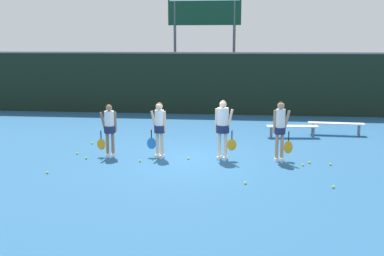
# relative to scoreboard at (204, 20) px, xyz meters

# --- Properties ---
(ground_plane) EXTENTS (140.00, 140.00, 0.00)m
(ground_plane) POSITION_rel_scoreboard_xyz_m (0.49, -10.31, -4.61)
(ground_plane) COLOR #235684
(fence_windscreen) EXTENTS (60.00, 0.08, 3.05)m
(fence_windscreen) POSITION_rel_scoreboard_xyz_m (0.49, -1.68, -3.08)
(fence_windscreen) COLOR black
(fence_windscreen) RESTS_ON ground_plane
(scoreboard) EXTENTS (3.75, 0.15, 5.89)m
(scoreboard) POSITION_rel_scoreboard_xyz_m (0.00, 0.00, 0.00)
(scoreboard) COLOR #515156
(scoreboard) RESTS_ON ground_plane
(bench_courtside) EXTENTS (1.93, 0.54, 0.44)m
(bench_courtside) POSITION_rel_scoreboard_xyz_m (3.90, -6.77, -4.23)
(bench_courtside) COLOR silver
(bench_courtside) RESTS_ON ground_plane
(bench_far) EXTENTS (2.10, 0.49, 0.47)m
(bench_far) POSITION_rel_scoreboard_xyz_m (5.62, -6.11, -4.20)
(bench_far) COLOR silver
(bench_far) RESTS_ON ground_plane
(player_0) EXTENTS (0.61, 0.35, 1.65)m
(player_0) POSITION_rel_scoreboard_xyz_m (-2.09, -10.29, -3.65)
(player_0) COLOR #8C664C
(player_0) RESTS_ON ground_plane
(player_1) EXTENTS (0.61, 0.33, 1.72)m
(player_1) POSITION_rel_scoreboard_xyz_m (-0.52, -10.24, -3.60)
(player_1) COLOR beige
(player_1) RESTS_ON ground_plane
(player_2) EXTENTS (0.67, 0.40, 1.82)m
(player_2) POSITION_rel_scoreboard_xyz_m (1.44, -10.25, -3.52)
(player_2) COLOR beige
(player_2) RESTS_ON ground_plane
(player_3) EXTENTS (0.60, 0.33, 1.81)m
(player_3) POSITION_rel_scoreboard_xyz_m (3.15, -10.24, -3.55)
(player_3) COLOR tan
(player_3) RESTS_ON ground_plane
(tennis_ball_0) EXTENTS (0.07, 0.07, 0.07)m
(tennis_ball_0) POSITION_rel_scoreboard_xyz_m (-3.24, -12.34, -4.58)
(tennis_ball_0) COLOR #CCE033
(tennis_ball_0) RESTS_ON ground_plane
(tennis_ball_1) EXTENTS (0.07, 0.07, 0.07)m
(tennis_ball_1) POSITION_rel_scoreboard_xyz_m (-3.21, -10.16, -4.58)
(tennis_ball_1) COLOR #CCE033
(tennis_ball_1) RESTS_ON ground_plane
(tennis_ball_2) EXTENTS (0.07, 0.07, 0.07)m
(tennis_ball_2) POSITION_rel_scoreboard_xyz_m (4.60, -10.62, -4.58)
(tennis_ball_2) COLOR #CCE033
(tennis_ball_2) RESTS_ON ground_plane
(tennis_ball_3) EXTENTS (0.07, 0.07, 0.07)m
(tennis_ball_3) POSITION_rel_scoreboard_xyz_m (3.79, -10.78, -4.58)
(tennis_ball_3) COLOR #CCE033
(tennis_ball_3) RESTS_ON ground_plane
(tennis_ball_4) EXTENTS (0.07, 0.07, 0.07)m
(tennis_ball_4) POSITION_rel_scoreboard_xyz_m (-1.00, -10.87, -4.58)
(tennis_ball_4) COLOR #CCE033
(tennis_ball_4) RESTS_ON ground_plane
(tennis_ball_5) EXTENTS (0.07, 0.07, 0.07)m
(tennis_ball_5) POSITION_rel_scoreboard_xyz_m (-3.23, -8.71, -4.58)
(tennis_ball_5) COLOR #CCE033
(tennis_ball_5) RESTS_ON ground_plane
(tennis_ball_6) EXTENTS (0.07, 0.07, 0.07)m
(tennis_ball_6) POSITION_rel_scoreboard_xyz_m (-2.72, -10.72, -4.58)
(tennis_ball_6) COLOR #CCE033
(tennis_ball_6) RESTS_ON ground_plane
(tennis_ball_7) EXTENTS (0.07, 0.07, 0.07)m
(tennis_ball_7) POSITION_rel_scoreboard_xyz_m (4.27, -12.75, -4.58)
(tennis_ball_7) COLOR #CCE033
(tennis_ball_7) RESTS_ON ground_plane
(tennis_ball_8) EXTENTS (0.07, 0.07, 0.07)m
(tennis_ball_8) POSITION_rel_scoreboard_xyz_m (2.12, -12.67, -4.58)
(tennis_ball_8) COLOR #CCE033
(tennis_ball_8) RESTS_ON ground_plane
(tennis_ball_9) EXTENTS (0.07, 0.07, 0.07)m
(tennis_ball_9) POSITION_rel_scoreboard_xyz_m (4.01, -10.50, -4.58)
(tennis_ball_9) COLOR #CCE033
(tennis_ball_9) RESTS_ON ground_plane
(tennis_ball_10) EXTENTS (0.07, 0.07, 0.07)m
(tennis_ball_10) POSITION_rel_scoreboard_xyz_m (0.40, -10.40, -4.58)
(tennis_ball_10) COLOR #CCE033
(tennis_ball_10) RESTS_ON ground_plane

